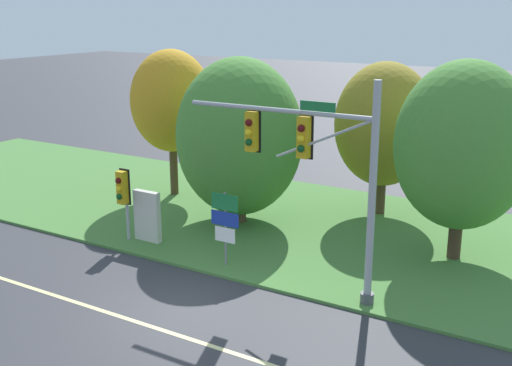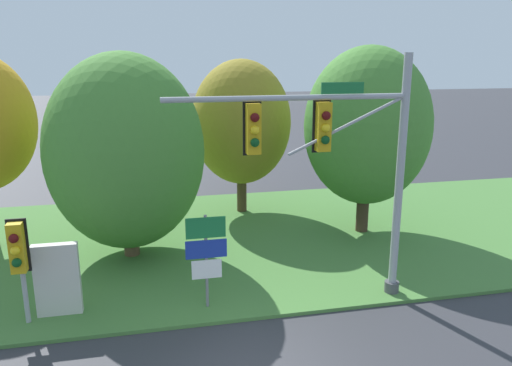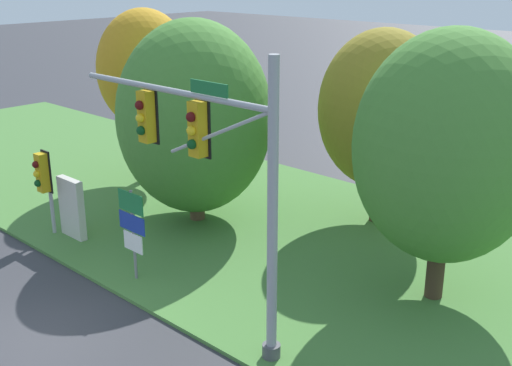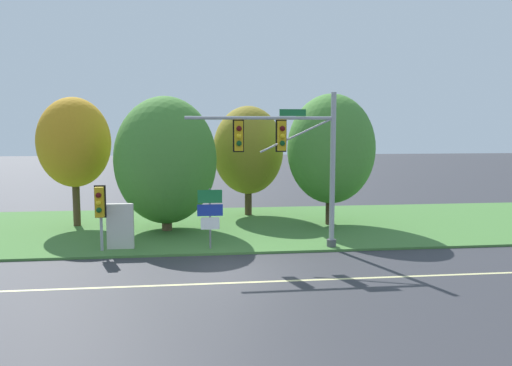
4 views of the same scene
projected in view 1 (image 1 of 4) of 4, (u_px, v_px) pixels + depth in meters
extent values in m
plane|color=#333338|center=(176.00, 309.00, 18.66)|extent=(160.00, 160.00, 0.00)
cube|color=beige|center=(149.00, 326.00, 17.67)|extent=(36.00, 0.16, 0.01)
cube|color=#477A38|center=(304.00, 227.00, 25.45)|extent=(48.00, 11.50, 0.10)
cylinder|color=#9EA0A5|center=(372.00, 197.00, 17.96)|extent=(0.22, 0.22, 6.51)
cylinder|color=#4C4C51|center=(367.00, 298.00, 18.79)|extent=(0.40, 0.40, 0.30)
cylinder|color=#9EA0A5|center=(277.00, 110.00, 18.91)|extent=(6.14, 0.14, 0.14)
cylinder|color=#9EA0A5|center=(324.00, 139.00, 18.33)|extent=(3.10, 0.08, 1.47)
cube|color=gold|center=(304.00, 137.00, 18.66)|extent=(0.34, 0.28, 1.22)
cube|color=black|center=(306.00, 137.00, 18.79)|extent=(0.46, 0.04, 1.34)
sphere|color=#4C0C0C|center=(301.00, 128.00, 18.43)|extent=(0.22, 0.22, 0.22)
sphere|color=yellow|center=(301.00, 139.00, 18.51)|extent=(0.22, 0.22, 0.22)
sphere|color=#0C4219|center=(301.00, 149.00, 18.59)|extent=(0.22, 0.22, 0.22)
cube|color=gold|center=(252.00, 131.00, 19.55)|extent=(0.34, 0.28, 1.22)
cube|color=black|center=(254.00, 131.00, 19.68)|extent=(0.46, 0.04, 1.34)
sphere|color=#4C0C0C|center=(249.00, 123.00, 19.32)|extent=(0.22, 0.22, 0.22)
sphere|color=yellow|center=(249.00, 132.00, 19.40)|extent=(0.22, 0.22, 0.22)
sphere|color=#0C4219|center=(249.00, 142.00, 19.48)|extent=(0.22, 0.22, 0.22)
cube|color=#196B33|center=(318.00, 106.00, 18.14)|extent=(1.10, 0.04, 0.28)
cylinder|color=#9EA0A5|center=(127.00, 206.00, 23.61)|extent=(0.12, 0.12, 2.61)
cube|color=gold|center=(122.00, 188.00, 23.24)|extent=(0.34, 0.28, 1.22)
cube|color=black|center=(125.00, 187.00, 23.37)|extent=(0.46, 0.04, 1.34)
sphere|color=#4C0C0C|center=(118.00, 181.00, 23.01)|extent=(0.22, 0.22, 0.22)
sphere|color=yellow|center=(119.00, 189.00, 23.09)|extent=(0.22, 0.22, 0.22)
sphere|color=#0C4219|center=(119.00, 197.00, 23.17)|extent=(0.22, 0.22, 0.22)
cylinder|color=slate|center=(225.00, 229.00, 21.28)|extent=(0.08, 0.08, 2.53)
cube|color=#197238|center=(225.00, 202.00, 21.00)|extent=(1.02, 0.03, 0.55)
cube|color=#193399|center=(225.00, 219.00, 21.16)|extent=(1.07, 0.03, 0.49)
cube|color=white|center=(225.00, 235.00, 21.31)|extent=(0.78, 0.03, 0.51)
cylinder|color=#4C3823|center=(173.00, 159.00, 29.31)|extent=(0.37, 0.37, 3.31)
ellipsoid|color=#C68C1E|center=(171.00, 101.00, 28.59)|extent=(3.66, 3.66, 4.58)
cylinder|color=brown|center=(240.00, 196.00, 25.71)|extent=(0.50, 0.50, 2.10)
ellipsoid|color=#478433|center=(239.00, 137.00, 25.06)|extent=(4.98, 4.98, 6.22)
cylinder|color=#4C3823|center=(381.00, 182.00, 26.64)|extent=(0.41, 0.41, 2.66)
ellipsoid|color=olive|center=(384.00, 124.00, 25.99)|extent=(4.05, 4.05, 5.07)
cylinder|color=#423021|center=(456.00, 220.00, 21.86)|extent=(0.45, 0.45, 2.72)
ellipsoid|color=#478433|center=(463.00, 145.00, 21.16)|extent=(4.54, 4.54, 5.67)
cube|color=beige|center=(147.00, 216.00, 23.56)|extent=(1.10, 0.24, 1.90)
cube|color=#4C4C51|center=(140.00, 237.00, 24.00)|extent=(0.10, 0.20, 0.10)
cube|color=#4C4C51|center=(157.00, 241.00, 23.61)|extent=(0.10, 0.20, 0.10)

